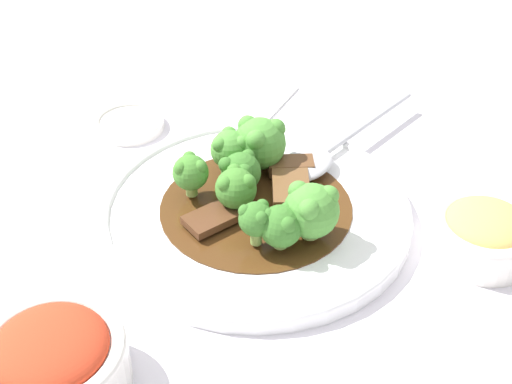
{
  "coord_description": "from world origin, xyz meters",
  "views": [
    {
      "loc": [
        -0.47,
        -0.31,
        0.46
      ],
      "look_at": [
        0.0,
        0.0,
        0.03
      ],
      "focal_mm": 50.0,
      "sensor_mm": 36.0,
      "label": 1
    }
  ],
  "objects": [
    {
      "name": "beef_strip_2",
      "position": [
        0.03,
        -0.02,
        0.03
      ],
      "size": [
        0.07,
        0.07,
        0.01
      ],
      "color": "brown",
      "rests_on": "main_plate"
    },
    {
      "name": "broccoli_floret_5",
      "position": [
        0.06,
        0.03,
        0.05
      ],
      "size": [
        0.06,
        0.06,
        0.06
      ],
      "color": "#8EB756",
      "rests_on": "main_plate"
    },
    {
      "name": "broccoli_floret_4",
      "position": [
        -0.02,
        0.06,
        0.05
      ],
      "size": [
        0.04,
        0.04,
        0.05
      ],
      "color": "#8EB756",
      "rests_on": "main_plate"
    },
    {
      "name": "ground_plane",
      "position": [
        0.0,
        0.0,
        0.0
      ],
      "size": [
        4.0,
        4.0,
        0.0
      ],
      "primitive_type": "plane",
      "color": "silver"
    },
    {
      "name": "broccoli_floret_2",
      "position": [
        -0.01,
        -0.07,
        0.05
      ],
      "size": [
        0.05,
        0.05,
        0.06
      ],
      "color": "#8EB756",
      "rests_on": "main_plate"
    },
    {
      "name": "beef_strip_1",
      "position": [
        0.07,
        -0.0,
        0.03
      ],
      "size": [
        0.05,
        0.05,
        0.01
      ],
      "color": "brown",
      "rests_on": "main_plate"
    },
    {
      "name": "broccoli_floret_6",
      "position": [
        0.01,
        0.02,
        0.04
      ],
      "size": [
        0.04,
        0.04,
        0.04
      ],
      "color": "#7FA84C",
      "rests_on": "main_plate"
    },
    {
      "name": "broccoli_floret_0",
      "position": [
        -0.05,
        -0.03,
        0.05
      ],
      "size": [
        0.03,
        0.03,
        0.05
      ],
      "color": "#8EB756",
      "rests_on": "main_plate"
    },
    {
      "name": "side_bowl_kimchi",
      "position": [
        -0.26,
        0.02,
        0.03
      ],
      "size": [
        0.11,
        0.11,
        0.06
      ],
      "color": "white",
      "rests_on": "ground_plane"
    },
    {
      "name": "beef_strip_0",
      "position": [
        -0.05,
        0.02,
        0.02
      ],
      "size": [
        0.06,
        0.05,
        0.01
      ],
      "color": "#56331E",
      "rests_on": "main_plate"
    },
    {
      "name": "main_plate",
      "position": [
        0.0,
        0.0,
        0.01
      ],
      "size": [
        0.31,
        0.31,
        0.02
      ],
      "color": "white",
      "rests_on": "ground_plane"
    },
    {
      "name": "broccoli_floret_7",
      "position": [
        -0.02,
        0.01,
        0.04
      ],
      "size": [
        0.04,
        0.04,
        0.05
      ],
      "color": "#8EB756",
      "rests_on": "main_plate"
    },
    {
      "name": "broccoli_floret_3",
      "position": [
        -0.04,
        -0.05,
        0.04
      ],
      "size": [
        0.04,
        0.04,
        0.04
      ],
      "color": "#7FA84C",
      "rests_on": "main_plate"
    },
    {
      "name": "side_bowl_appetizer",
      "position": [
        0.08,
        -0.21,
        0.02
      ],
      "size": [
        0.1,
        0.1,
        0.05
      ],
      "color": "white",
      "rests_on": "ground_plane"
    },
    {
      "name": "sauce_dish",
      "position": [
        0.06,
        0.22,
        0.01
      ],
      "size": [
        0.08,
        0.08,
        0.01
      ],
      "color": "white",
      "rests_on": "ground_plane"
    },
    {
      "name": "serving_spoon",
      "position": [
        0.09,
        -0.01,
        0.03
      ],
      "size": [
        0.24,
        0.06,
        0.01
      ],
      "color": "#B7B7BC",
      "rests_on": "main_plate"
    },
    {
      "name": "broccoli_floret_1",
      "position": [
        0.03,
        0.05,
        0.05
      ],
      "size": [
        0.04,
        0.04,
        0.05
      ],
      "color": "#8EB756",
      "rests_on": "main_plate"
    },
    {
      "name": "paper_napkin",
      "position": [
        0.2,
        0.13,
        0.0
      ],
      "size": [
        0.12,
        0.09,
        0.01
      ],
      "color": "silver",
      "rests_on": "ground_plane"
    }
  ]
}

